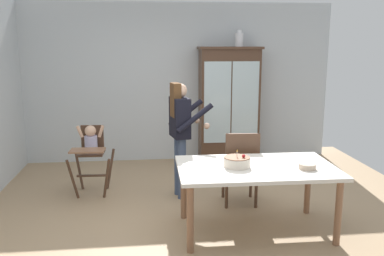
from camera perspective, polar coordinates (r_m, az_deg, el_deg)
The scene contains 10 objects.
ground_plane at distance 4.99m, azimuth 0.58°, elevation -12.42°, with size 6.24×6.24×0.00m, color tan.
wall_back at distance 7.20m, azimuth -1.92°, elevation 6.23°, with size 5.32×0.06×2.70m, color silver.
china_cabinet at distance 7.10m, azimuth 5.08°, elevation 3.18°, with size 1.05×0.48×1.97m.
ceramic_vase at distance 7.06m, azimuth 6.52°, elevation 12.03°, with size 0.13×0.13×0.27m.
high_chair_with_toddler at distance 5.75m, azimuth -13.72°, elevation -2.56°, with size 0.59×0.70×0.95m.
adult_person at distance 5.41m, azimuth -1.60°, elevation 0.30°, with size 0.58×0.56×1.53m.
dining_table at distance 4.53m, azimuth 8.81°, elevation -6.19°, with size 1.69×1.03×0.74m.
birthday_cake at distance 4.44m, azimuth 6.20°, elevation -4.64°, with size 0.28×0.28×0.19m.
serving_bowl at distance 4.51m, azimuth 15.57°, elevation -5.09°, with size 0.18×0.18×0.06m, color #C6AD93.
dining_chair_far_side at distance 5.22m, azimuth 6.75°, elevation -4.85°, with size 0.47×0.47×0.96m.
Camera 1 is at (-0.55, -4.52, 2.04)m, focal length 38.77 mm.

